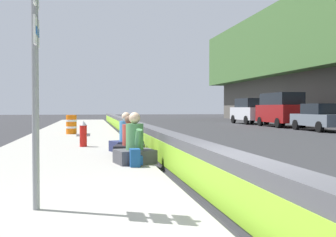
{
  "coord_description": "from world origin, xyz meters",
  "views": [
    {
      "loc": [
        -4.97,
        1.91,
        1.47
      ],
      "look_at": [
        6.7,
        -0.36,
        1.14
      ],
      "focal_mm": 43.14,
      "sensor_mm": 36.0,
      "label": 1
    }
  ],
  "objects_px": {
    "seated_person_foreground": "(135,147)",
    "parked_car_fourth": "(320,117)",
    "fire_hydrant": "(83,133)",
    "seated_person_middle": "(129,143)",
    "parked_car_far": "(250,111)",
    "construction_barrel": "(71,124)",
    "route_sign_post": "(35,48)",
    "seated_person_rear": "(126,139)",
    "backpack": "(135,158)",
    "parked_car_midline": "(281,109)"
  },
  "relations": [
    {
      "from": "fire_hydrant",
      "to": "seated_person_foreground",
      "type": "relative_size",
      "value": 0.72
    },
    {
      "from": "parked_car_far",
      "to": "construction_barrel",
      "type": "bearing_deg",
      "value": 131.56
    },
    {
      "from": "seated_person_foreground",
      "to": "seated_person_middle",
      "type": "height_order",
      "value": "seated_person_foreground"
    },
    {
      "from": "backpack",
      "to": "fire_hydrant",
      "type": "bearing_deg",
      "value": 13.89
    },
    {
      "from": "parked_car_fourth",
      "to": "parked_car_far",
      "type": "relative_size",
      "value": 0.94
    },
    {
      "from": "backpack",
      "to": "parked_car_far",
      "type": "height_order",
      "value": "parked_car_far"
    },
    {
      "from": "fire_hydrant",
      "to": "seated_person_middle",
      "type": "relative_size",
      "value": 0.79
    },
    {
      "from": "route_sign_post",
      "to": "seated_person_foreground",
      "type": "bearing_deg",
      "value": -22.92
    },
    {
      "from": "seated_person_rear",
      "to": "parked_car_far",
      "type": "distance_m",
      "value": 25.42
    },
    {
      "from": "parked_car_far",
      "to": "fire_hydrant",
      "type": "bearing_deg",
      "value": 144.61
    },
    {
      "from": "route_sign_post",
      "to": "backpack",
      "type": "xyz_separation_m",
      "value": [
        3.56,
        -1.68,
        -1.9
      ]
    },
    {
      "from": "fire_hydrant",
      "to": "parked_car_midline",
      "type": "xyz_separation_m",
      "value": [
        14.35,
        -14.38,
        0.77
      ]
    },
    {
      "from": "route_sign_post",
      "to": "backpack",
      "type": "bearing_deg",
      "value": -25.3
    },
    {
      "from": "route_sign_post",
      "to": "fire_hydrant",
      "type": "distance_m",
      "value": 8.66
    },
    {
      "from": "route_sign_post",
      "to": "seated_person_middle",
      "type": "xyz_separation_m",
      "value": [
        5.48,
        -1.73,
        -1.74
      ]
    },
    {
      "from": "construction_barrel",
      "to": "parked_car_fourth",
      "type": "xyz_separation_m",
      "value": [
        2.09,
        -15.02,
        0.24
      ]
    },
    {
      "from": "fire_hydrant",
      "to": "parked_car_midline",
      "type": "bearing_deg",
      "value": -45.08
    },
    {
      "from": "seated_person_rear",
      "to": "parked_car_far",
      "type": "height_order",
      "value": "parked_car_far"
    },
    {
      "from": "fire_hydrant",
      "to": "parked_car_midline",
      "type": "distance_m",
      "value": 20.33
    },
    {
      "from": "fire_hydrant",
      "to": "seated_person_middle",
      "type": "distance_m",
      "value": 3.27
    },
    {
      "from": "backpack",
      "to": "parked_car_fourth",
      "type": "height_order",
      "value": "parked_car_fourth"
    },
    {
      "from": "parked_car_midline",
      "to": "seated_person_foreground",
      "type": "bearing_deg",
      "value": 145.03
    },
    {
      "from": "construction_barrel",
      "to": "parked_car_midline",
      "type": "relative_size",
      "value": 0.18
    },
    {
      "from": "seated_person_foreground",
      "to": "parked_car_fourth",
      "type": "relative_size",
      "value": 0.27
    },
    {
      "from": "seated_person_middle",
      "to": "backpack",
      "type": "bearing_deg",
      "value": 178.39
    },
    {
      "from": "seated_person_foreground",
      "to": "seated_person_rear",
      "type": "relative_size",
      "value": 1.03
    },
    {
      "from": "route_sign_post",
      "to": "seated_person_foreground",
      "type": "relative_size",
      "value": 2.96
    },
    {
      "from": "parked_car_midline",
      "to": "parked_car_far",
      "type": "height_order",
      "value": "parked_car_midline"
    },
    {
      "from": "route_sign_post",
      "to": "parked_car_fourth",
      "type": "xyz_separation_m",
      "value": [
        17.4,
        -14.79,
        -1.37
      ]
    },
    {
      "from": "fire_hydrant",
      "to": "seated_person_foreground",
      "type": "bearing_deg",
      "value": -164.02
    },
    {
      "from": "fire_hydrant",
      "to": "parked_car_fourth",
      "type": "distance_m",
      "value": 16.87
    },
    {
      "from": "seated_person_rear",
      "to": "parked_car_far",
      "type": "xyz_separation_m",
      "value": [
        21.85,
        -12.97,
        0.67
      ]
    },
    {
      "from": "route_sign_post",
      "to": "seated_person_middle",
      "type": "bearing_deg",
      "value": -17.56
    },
    {
      "from": "fire_hydrant",
      "to": "parked_car_fourth",
      "type": "height_order",
      "value": "parked_car_fourth"
    },
    {
      "from": "seated_person_middle",
      "to": "parked_car_fourth",
      "type": "xyz_separation_m",
      "value": [
        11.92,
        -13.05,
        0.37
      ]
    },
    {
      "from": "seated_person_rear",
      "to": "backpack",
      "type": "xyz_separation_m",
      "value": [
        -3.17,
        0.08,
        -0.18
      ]
    },
    {
      "from": "seated_person_foreground",
      "to": "parked_car_fourth",
      "type": "distance_m",
      "value": 18.66
    },
    {
      "from": "fire_hydrant",
      "to": "parked_car_fourth",
      "type": "relative_size",
      "value": 0.19
    },
    {
      "from": "fire_hydrant",
      "to": "construction_barrel",
      "type": "distance_m",
      "value": 6.86
    },
    {
      "from": "seated_person_rear",
      "to": "backpack",
      "type": "bearing_deg",
      "value": 178.63
    },
    {
      "from": "route_sign_post",
      "to": "parked_car_midline",
      "type": "xyz_separation_m",
      "value": [
        22.84,
        -14.84,
        -0.88
      ]
    },
    {
      "from": "seated_person_foreground",
      "to": "backpack",
      "type": "xyz_separation_m",
      "value": [
        -0.52,
        0.04,
        -0.19
      ]
    },
    {
      "from": "seated_person_rear",
      "to": "parked_car_fourth",
      "type": "distance_m",
      "value": 16.85
    },
    {
      "from": "parked_car_fourth",
      "to": "parked_car_far",
      "type": "height_order",
      "value": "parked_car_far"
    },
    {
      "from": "fire_hydrant",
      "to": "backpack",
      "type": "distance_m",
      "value": 5.09
    },
    {
      "from": "backpack",
      "to": "parked_car_far",
      "type": "distance_m",
      "value": 28.22
    },
    {
      "from": "route_sign_post",
      "to": "seated_person_rear",
      "type": "xyz_separation_m",
      "value": [
        6.72,
        -1.76,
        -1.72
      ]
    },
    {
      "from": "seated_person_middle",
      "to": "parked_car_midline",
      "type": "relative_size",
      "value": 0.22
    },
    {
      "from": "seated_person_foreground",
      "to": "parked_car_far",
      "type": "height_order",
      "value": "parked_car_far"
    },
    {
      "from": "parked_car_fourth",
      "to": "parked_car_midline",
      "type": "distance_m",
      "value": 5.46
    }
  ]
}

